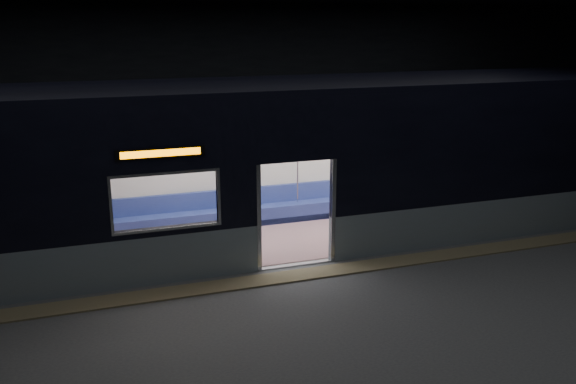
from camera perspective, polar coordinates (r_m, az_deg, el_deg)
station_floor at (r=10.89m, az=2.63°, el=-8.89°), size 24.00×14.00×0.01m
station_envelope at (r=9.94m, az=2.90°, el=10.71°), size 24.00×14.00×5.00m
tactile_strip at (r=11.36m, az=1.61°, el=-7.71°), size 22.80×0.50×0.03m
metro_car at (r=12.59m, az=-1.50°, el=3.41°), size 18.00×3.04×3.35m
passenger at (r=15.48m, az=12.70°, el=1.38°), size 0.40×0.69×1.36m
handbag at (r=15.34m, az=13.17°, el=0.76°), size 0.33×0.30×0.14m
transit_map at (r=15.63m, az=12.56°, el=4.19°), size 1.09×0.03×0.71m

